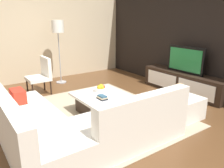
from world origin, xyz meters
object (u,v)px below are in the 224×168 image
Objects in this scene: accent_chair_near at (42,73)px; media_console at (183,83)px; decorative_ball at (180,90)px; floor_lamp at (58,30)px; book_stack at (102,97)px; ottoman at (178,107)px; coffee_table at (102,103)px; fruit_bowl at (101,88)px; sectional_couch at (70,125)px; television at (185,60)px.

media_console is at bearing 53.25° from accent_chair_near.
accent_chair_near is 3.44× the size of decorative_ball.
floor_lamp is 8.36× the size of book_stack.
floor_lamp is at bearing 173.04° from book_stack.
decorative_ball is (0.00, 0.00, 0.33)m from ottoman.
media_console reaches higher than coffee_table.
media_console is 2.30m from coffee_table.
ottoman is (3.39, 0.86, -1.24)m from floor_lamp.
book_stack is (-0.74, -1.19, -0.11)m from decorative_ball.
fruit_bowl reaches higher than book_stack.
sectional_couch is at bearing -11.93° from accent_chair_near.
media_console reaches higher than book_stack.
television is 1.63m from ottoman.
ottoman is at bearing 57.95° from book_stack.
floor_lamp is 2.43× the size of ottoman.
coffee_table is at bearing 123.46° from sectional_couch.
floor_lamp reaches higher than ottoman.
media_console is at bearing 124.94° from ottoman.
book_stack is at bearing -122.05° from decorative_ball.
sectional_couch is at bearing -52.48° from fruit_bowl.
accent_chair_near is at bearing -164.09° from coffee_table.
sectional_couch reaches higher than book_stack.
television is at bearing 124.93° from decorative_ball.
accent_chair_near is 1.33m from floor_lamp.
decorative_ball is 1.41m from book_stack.
coffee_table is 0.33m from book_stack.
decorative_ball is at bearing 14.30° from floor_lamp.
fruit_bowl is at bearing -97.13° from media_console.
coffee_table is at bearing 149.98° from book_stack.
ottoman is at bearing 80.25° from sectional_couch.
book_stack is (0.12, -2.42, 0.16)m from media_console.
decorative_ball is at bearing 27.20° from accent_chair_near.
television is 1.14× the size of accent_chair_near.
television is 2.46m from book_stack.
coffee_table is at bearing -4.62° from floor_lamp.
accent_chair_near reaches higher than sectional_couch.
media_console is at bearing -90.00° from television.
floor_lamp is at bearing 175.38° from coffee_table.
floor_lamp reaches higher than coffee_table.
accent_chair_near is at bearing -124.44° from media_console.
media_console is 1.51m from ottoman.
accent_chair_near is at bearing -159.51° from fruit_bowl.
book_stack is (2.05, 0.40, -0.08)m from accent_chair_near.
ottoman is (0.34, 2.00, -0.08)m from sectional_couch.
coffee_table is (-0.10, -2.30, -0.05)m from media_console.
sectional_couch reaches higher than media_console.
sectional_couch is at bearing -80.87° from television.
accent_chair_near is at bearing -50.40° from floor_lamp.
book_stack is at bearing 8.60° from accent_chair_near.
coffee_table is 4.75× the size of book_stack.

